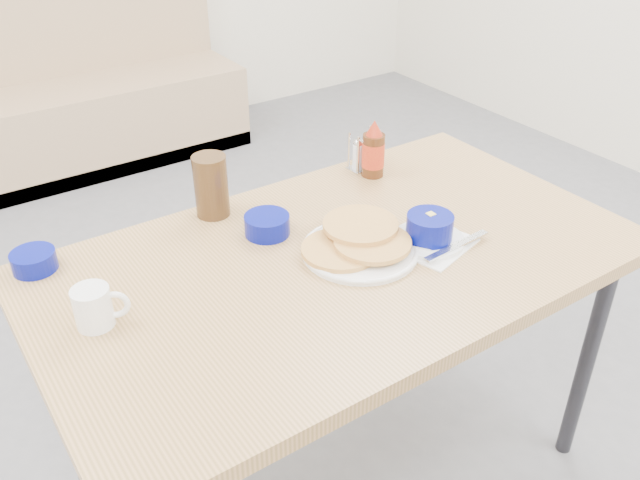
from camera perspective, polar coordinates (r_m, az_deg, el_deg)
booth_bench at (r=3.90m, az=-21.14°, el=10.76°), size 1.90×0.56×1.22m
dining_table at (r=1.62m, az=1.66°, el=-3.07°), size 1.40×0.80×0.76m
pancake_plate at (r=1.59m, az=3.30°, el=-0.35°), size 0.28×0.27×0.05m
coffee_mug at (r=1.42m, az=-18.44°, el=-5.35°), size 0.11×0.08×0.09m
grits_setting at (r=1.63m, az=9.21°, el=0.73°), size 0.24×0.23×0.08m
creamer_bowl at (r=1.65m, az=-22.95°, el=-1.65°), size 0.10×0.10×0.04m
butter_bowl at (r=1.66m, az=-4.48°, el=1.27°), size 0.11×0.11×0.05m
amber_tumbler at (r=1.73m, az=-9.16°, el=4.52°), size 0.11×0.11×0.16m
condiment_caddy at (r=1.98m, az=3.69°, el=7.16°), size 0.10×0.06×0.11m
syrup_bottle at (r=1.92m, az=4.51°, el=7.40°), size 0.06×0.06×0.17m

